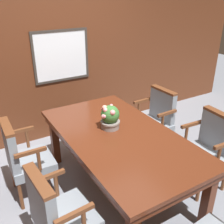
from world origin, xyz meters
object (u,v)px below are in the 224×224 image
at_px(chair_left_near, 58,214).
at_px(potted_plant, 110,117).
at_px(chair_right_near, 207,147).
at_px(chair_right_far, 155,118).
at_px(chair_left_far, 24,157).
at_px(dining_table, 119,141).

bearing_deg(chair_left_near, potted_plant, -57.69).
bearing_deg(potted_plant, chair_right_near, -32.18).
bearing_deg(chair_right_far, chair_left_near, -64.22).
bearing_deg(chair_right_near, chair_right_far, -173.56).
distance_m(chair_right_near, potted_plant, 1.18).
relative_size(chair_right_near, chair_left_far, 1.00).
height_order(dining_table, chair_left_near, chair_left_near).
distance_m(chair_right_far, potted_plant, 1.02).
distance_m(dining_table, chair_right_near, 1.03).
bearing_deg(dining_table, chair_left_far, 152.77).
relative_size(dining_table, chair_right_far, 2.16).
height_order(chair_left_near, potted_plant, potted_plant).
distance_m(dining_table, chair_right_far, 1.01).
distance_m(chair_left_far, chair_left_near, 0.95).
bearing_deg(chair_right_near, potted_plant, -118.19).
relative_size(chair_right_far, chair_right_near, 1.00).
bearing_deg(chair_left_near, dining_table, -66.02).
bearing_deg(chair_left_far, chair_left_near, -176.62).
bearing_deg(chair_left_near, chair_right_near, -92.59).
height_order(chair_right_near, chair_left_near, same).
bearing_deg(chair_right_far, dining_table, -64.72).
relative_size(chair_left_near, potted_plant, 3.34).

